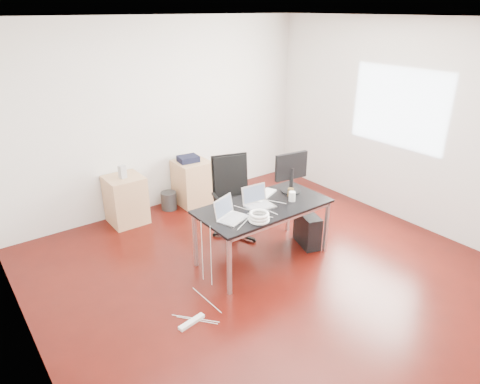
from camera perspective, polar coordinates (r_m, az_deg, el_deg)
room_shell at (r=4.56m, az=4.50°, el=4.29°), size 5.00×5.00×5.00m
desk at (r=5.11m, az=3.12°, el=-2.32°), size 1.60×0.80×0.73m
office_chair at (r=5.71m, az=-0.85°, el=-0.18°), size 0.60×0.61×1.08m
filing_cabinet_left at (r=6.35m, az=-14.98°, el=-1.01°), size 0.50×0.50×0.70m
filing_cabinet_right at (r=6.79m, az=-6.37°, el=1.29°), size 0.50×0.50×0.70m
pc_tower at (r=5.69m, az=8.97°, el=-4.93°), size 0.34×0.49×0.44m
wastebasket at (r=6.71m, az=-9.46°, el=-1.14°), size 0.32×0.32×0.28m
power_strip at (r=4.47m, az=-6.46°, el=-16.84°), size 0.31×0.11×0.04m
laptop_left at (r=4.75m, az=-1.38°, el=-2.95°), size 0.40×0.35×0.23m
laptop_right at (r=5.05m, az=2.43°, el=-1.27°), size 0.35×0.28×0.23m
monitor at (r=5.40m, az=6.82°, el=2.88°), size 0.45×0.26×0.51m
keyboard at (r=5.33m, az=3.22°, el=-0.44°), size 0.46×0.31×0.02m
cup_white at (r=5.21m, az=6.95°, el=-0.59°), size 0.08×0.08×0.12m
cup_brown at (r=5.35m, az=6.77°, el=-0.02°), size 0.09×0.09×0.10m
cable_coil at (r=4.69m, az=2.56°, el=-3.34°), size 0.24×0.24×0.11m
power_adapter at (r=4.82m, az=2.98°, el=-3.08°), size 0.08×0.08×0.03m
speaker at (r=6.16m, az=-15.41°, el=2.61°), size 0.10×0.10×0.18m
navy_garment at (r=6.65m, az=-6.92°, el=4.41°), size 0.33×0.27×0.09m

